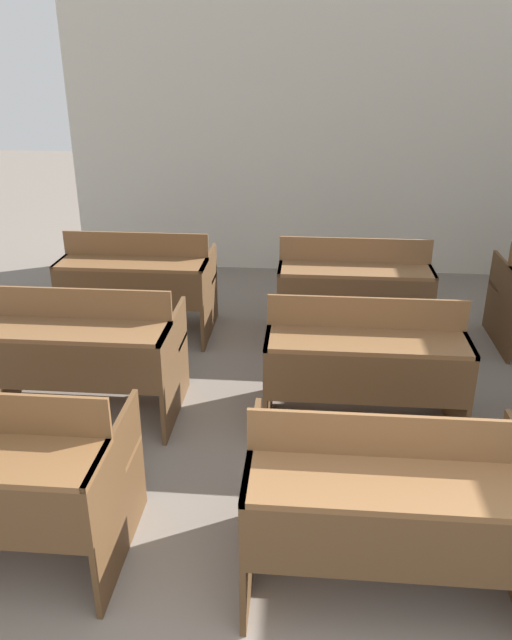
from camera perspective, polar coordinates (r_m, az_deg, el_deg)
The scene contains 6 objects.
wall_back at distance 7.12m, azimuth 7.92°, elevation 15.76°, with size 6.07×0.06×2.91m.
bench_front_center at distance 3.00m, azimuth 11.88°, elevation -15.81°, with size 1.27×0.82×0.94m.
bench_second_left at distance 4.42m, azimuth -15.59°, elevation -2.62°, with size 1.27×0.82×0.94m.
bench_second_center at distance 4.17m, azimuth 9.78°, elevation -3.68°, with size 1.27×0.82×0.94m.
bench_third_left at distance 5.63m, azimuth -10.71°, elevation 3.50°, with size 1.27×0.82×0.94m.
bench_third_center at distance 5.43m, azimuth 8.84°, elevation 2.89°, with size 1.27×0.82×0.94m.
Camera 1 is at (-0.34, -1.12, 2.36)m, focal length 35.00 mm.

